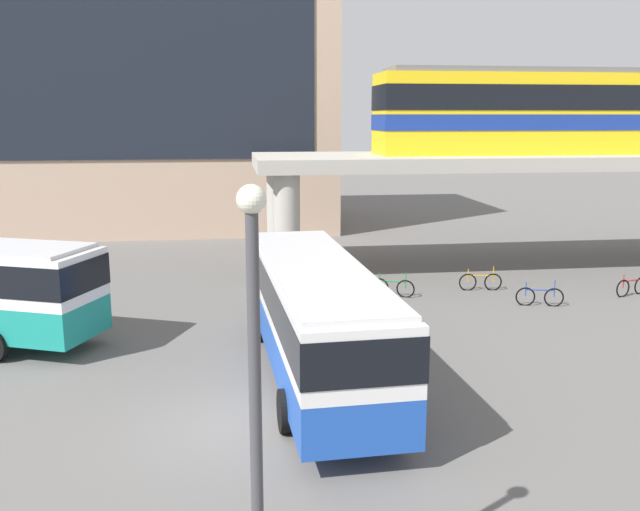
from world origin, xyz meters
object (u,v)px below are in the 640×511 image
Objects in this scene: bus_main at (316,308)px; bicycle_red at (632,287)px; bicycle_blue at (540,297)px; train at (602,111)px; station_building at (79,91)px; bicycle_orange at (480,282)px; bicycle_green at (392,288)px.

bus_main is 15.51m from bicycle_red.
bicycle_blue is (-4.36, -0.98, 0.00)m from bicycle_red.
train reaches higher than bicycle_red.
bicycle_blue is at bearing -46.89° from station_building.
bicycle_orange is at bearing -149.68° from train.
bus_main is at bearing -67.97° from station_building.
station_building is at bearing 149.79° from train.
train is 12.46× the size of bicycle_red.
station_building is 18.06× the size of bicycle_blue.
bicycle_red is at bearing 27.36° from bus_main.
bicycle_red is 4.47m from bicycle_blue.
bicycle_orange is (19.42, -19.63, -8.29)m from station_building.
station_building is at bearing 133.11° from bicycle_blue.
bicycle_blue is at bearing -22.12° from bicycle_green.
bus_main is at bearing -132.52° from bicycle_orange.
bus_main is 11.90m from bicycle_orange.
train is 12.18× the size of bicycle_blue.
bicycle_orange and bicycle_red have the same top height.
bicycle_green is (-5.20, 2.11, 0.00)m from bicycle_blue.
bicycle_green is at bearing -52.20° from station_building.
station_building is 28.83m from bicycle_orange.
bus_main is (11.46, -28.32, -6.66)m from station_building.
bicycle_red is (25.15, -21.23, -8.29)m from station_building.
station_building reaches higher than bicycle_blue.
station_building is 17.68× the size of bicycle_orange.
bicycle_orange is (7.96, 8.69, -1.63)m from bus_main.
bicycle_red is 9.63m from bicycle_green.
station_building is 1.48× the size of train.
station_building is 26.76m from bicycle_green.
bicycle_orange is at bearing 7.00° from bicycle_green.
train is 11.92× the size of bicycle_orange.
bus_main reaches higher than bicycle_green.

